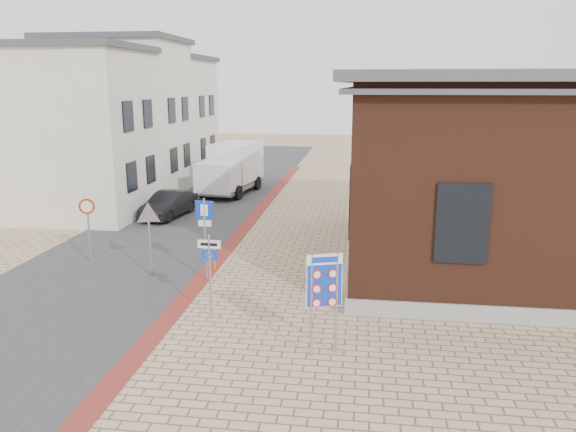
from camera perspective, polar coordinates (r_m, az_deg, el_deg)
The scene contains 16 objects.
ground at distance 15.83m, azimuth -5.22°, elevation -10.81°, with size 120.00×120.00×0.00m, color tan.
road_strip at distance 31.06m, azimuth -8.96°, elevation 1.14°, with size 7.00×60.00×0.02m, color #38383A.
curb_strip at distance 25.48m, azimuth -4.60°, elevation -1.40°, with size 0.60×40.00×0.02m, color maroon.
brick_building at distance 22.01m, azimuth 22.63°, elevation 4.52°, with size 13.00×13.00×6.80m.
townhouse_near at distance 29.84m, azimuth -21.20°, elevation 8.00°, with size 7.40×6.40×8.30m.
townhouse_mid at distance 35.18m, azimuth -16.54°, elevation 9.66°, with size 7.40×6.40×9.10m.
townhouse_far at distance 40.74m, azimuth -13.04°, elevation 9.72°, with size 7.40×6.40×8.30m.
bike_rack at distance 17.41m, azimuth 5.01°, elevation -7.57°, with size 0.08×1.80×0.60m.
sedan at distance 28.38m, azimuth -12.03°, elevation 1.15°, with size 1.34×3.86×1.27m, color black.
box_truck at distance 33.96m, azimuth -5.75°, elevation 4.88°, with size 3.05×5.94×2.97m.
border_sign at distance 13.41m, azimuth 3.70°, elevation -6.85°, with size 0.84×0.33×2.57m.
essen_sign at distance 15.72m, azimuth -7.95°, elevation -4.81°, with size 0.65×0.07×2.42m.
parking_sign at distance 18.70m, azimuth -8.44°, elevation -0.82°, with size 0.62×0.07×2.81m.
yield_sign at distance 19.49m, azimuth -13.97°, elevation -0.51°, with size 0.87×0.34×2.53m.
speed_sign at distance 21.56m, azimuth -19.64°, elevation -0.40°, with size 0.56×0.17×2.44m.
bollard at distance 20.05m, azimuth -7.49°, elevation -4.09°, with size 0.09×0.09×1.01m, color #F8570D.
Camera 1 is at (3.35, -14.07, 6.44)m, focal length 35.00 mm.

